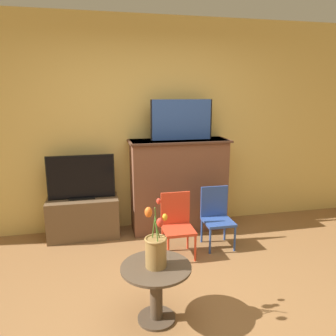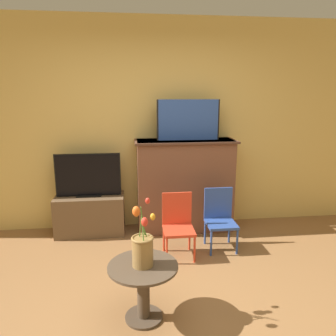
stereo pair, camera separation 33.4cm
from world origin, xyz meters
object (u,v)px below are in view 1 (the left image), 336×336
Objects in this scene: painting at (182,120)px; chair_blue at (216,214)px; tv_monitor at (81,178)px; vase_tulips at (156,248)px; chair_red at (177,222)px.

chair_blue is (0.28, -0.57, -1.06)m from painting.
tv_monitor is 1.83m from vase_tulips.
tv_monitor reaches higher than chair_red.
chair_red is at bearing 67.51° from vase_tulips.
painting reaches higher than chair_red.
painting is 1.29m from chair_red.
vase_tulips is (-0.43, -1.03, 0.24)m from chair_red.
painting is 1.24m from chair_blue.
chair_red is 1.38× the size of vase_tulips.
vase_tulips is at bearing -128.93° from chair_blue.
painting is 1.57× the size of vase_tulips.
tv_monitor is (-1.26, -0.01, -0.68)m from painting.
painting reaches higher than vase_tulips.
chair_blue is (0.51, 0.13, 0.00)m from chair_red.
chair_red is at bearing -166.16° from chair_blue.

